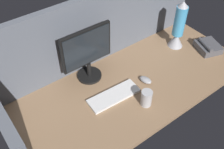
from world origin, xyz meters
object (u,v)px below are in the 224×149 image
object	(u,v)px
keyboard	(114,96)
lava_lamp	(178,28)
mouse	(146,80)
monitor	(87,53)
mug_steel	(146,98)
desk_phone	(208,47)

from	to	relation	value
keyboard	lava_lamp	distance (cm)	79.20
mouse	keyboard	bearing A→B (deg)	162.07
monitor	lava_lamp	world-z (taller)	same
mug_steel	lava_lamp	world-z (taller)	lava_lamp
mug_steel	desk_phone	world-z (taller)	mug_steel
monitor	lava_lamp	distance (cm)	79.57
monitor	lava_lamp	xyz separation A→B (cm)	(78.42, -12.44, -5.14)
monitor	mug_steel	world-z (taller)	monitor
mouse	desk_phone	distance (cm)	65.66
mouse	lava_lamp	size ratio (longest dim) A/B	0.23
desk_phone	mug_steel	bearing A→B (deg)	-170.77
monitor	desk_phone	distance (cm)	102.49
desk_phone	mouse	bearing A→B (deg)	177.52
monitor	mouse	world-z (taller)	monitor
keyboard	mug_steel	size ratio (longest dim) A/B	3.14
desk_phone	lava_lamp	bearing A→B (deg)	130.11
lava_lamp	desk_phone	size ratio (longest dim) A/B	1.76
keyboard	desk_phone	world-z (taller)	desk_phone
mug_steel	lava_lamp	xyz separation A→B (cm)	(62.53, 32.95, 11.30)
mouse	lava_lamp	world-z (taller)	lava_lamp
mug_steel	monitor	bearing A→B (deg)	109.30
lava_lamp	mouse	bearing A→B (deg)	-160.54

